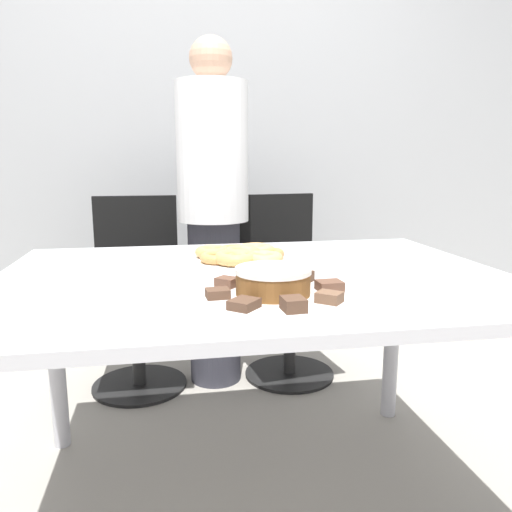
# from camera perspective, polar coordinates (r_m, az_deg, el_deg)

# --- Properties ---
(ground_plane) EXTENTS (12.00, 12.00, 0.00)m
(ground_plane) POSITION_cam_1_polar(r_m,az_deg,el_deg) (1.73, -0.22, -26.60)
(ground_plane) COLOR gray
(wall_back) EXTENTS (8.00, 0.05, 2.60)m
(wall_back) POSITION_cam_1_polar(r_m,az_deg,el_deg) (2.99, -5.77, 15.55)
(wall_back) COLOR #A8AAAD
(wall_back) RESTS_ON ground_plane
(table) EXTENTS (1.43, 1.04, 0.74)m
(table) POSITION_cam_1_polar(r_m,az_deg,el_deg) (1.43, -0.24, -5.30)
(table) COLOR silver
(table) RESTS_ON ground_plane
(person_standing) EXTENTS (0.32, 0.32, 1.59)m
(person_standing) POSITION_cam_1_polar(r_m,az_deg,el_deg) (2.32, -4.90, 5.50)
(person_standing) COLOR #383842
(person_standing) RESTS_ON ground_plane
(office_chair_left) EXTENTS (0.44, 0.44, 0.89)m
(office_chair_left) POSITION_cam_1_polar(r_m,az_deg,el_deg) (2.42, -13.46, -4.64)
(office_chair_left) COLOR black
(office_chair_left) RESTS_ON ground_plane
(office_chair_right) EXTENTS (0.50, 0.50, 0.89)m
(office_chair_right) POSITION_cam_1_polar(r_m,az_deg,el_deg) (2.48, 3.42, -3.97)
(office_chair_right) COLOR black
(office_chair_right) RESTS_ON ground_plane
(plate_cake) EXTENTS (0.37, 0.37, 0.01)m
(plate_cake) POSITION_cam_1_polar(r_m,az_deg,el_deg) (1.16, 2.20, -4.60)
(plate_cake) COLOR white
(plate_cake) RESTS_ON table
(plate_donuts) EXTENTS (0.35, 0.35, 0.01)m
(plate_donuts) POSITION_cam_1_polar(r_m,az_deg,el_deg) (1.56, -1.63, -0.54)
(plate_donuts) COLOR white
(plate_donuts) RESTS_ON table
(frosted_cake) EXTENTS (0.18, 0.18, 0.06)m
(frosted_cake) POSITION_cam_1_polar(r_m,az_deg,el_deg) (1.15, 2.21, -2.84)
(frosted_cake) COLOR brown
(frosted_cake) RESTS_ON plate_cake
(lamington_0) EXTENTS (0.05, 0.06, 0.03)m
(lamington_0) POSITION_cam_1_polar(r_m,az_deg,el_deg) (1.03, 4.30, -5.51)
(lamington_0) COLOR #513828
(lamington_0) RESTS_ON plate_cake
(lamington_1) EXTENTS (0.07, 0.07, 0.02)m
(lamington_1) POSITION_cam_1_polar(r_m,az_deg,el_deg) (1.10, 8.38, -4.68)
(lamington_1) COLOR brown
(lamington_1) RESTS_ON plate_cake
(lamington_2) EXTENTS (0.06, 0.05, 0.02)m
(lamington_2) POSITION_cam_1_polar(r_m,az_deg,el_deg) (1.20, 8.40, -3.37)
(lamington_2) COLOR brown
(lamington_2) RESTS_ON plate_cake
(lamington_3) EXTENTS (0.08, 0.08, 0.03)m
(lamington_3) POSITION_cam_1_polar(r_m,az_deg,el_deg) (1.27, 5.12, -2.39)
(lamington_3) COLOR #513828
(lamington_3) RESTS_ON plate_cake
(lamington_4) EXTENTS (0.05, 0.06, 0.02)m
(lamington_4) POSITION_cam_1_polar(r_m,az_deg,el_deg) (1.28, 0.52, -2.31)
(lamington_4) COLOR #513828
(lamington_4) RESTS_ON plate_cake
(lamington_5) EXTENTS (0.06, 0.06, 0.02)m
(lamington_5) POSITION_cam_1_polar(r_m,az_deg,el_deg) (1.23, -3.34, -2.99)
(lamington_5) COLOR brown
(lamington_5) RESTS_ON plate_cake
(lamington_6) EXTENTS (0.06, 0.05, 0.02)m
(lamington_6) POSITION_cam_1_polar(r_m,az_deg,el_deg) (1.13, -4.40, -4.28)
(lamington_6) COLOR #513828
(lamington_6) RESTS_ON plate_cake
(lamington_7) EXTENTS (0.08, 0.08, 0.02)m
(lamington_7) POSITION_cam_1_polar(r_m,az_deg,el_deg) (1.05, -1.37, -5.50)
(lamington_7) COLOR #513828
(lamington_7) RESTS_ON plate_cake
(donut_0) EXTENTS (0.12, 0.12, 0.04)m
(donut_0) POSITION_cam_1_polar(r_m,az_deg,el_deg) (1.56, -1.63, 0.32)
(donut_0) COLOR tan
(donut_0) RESTS_ON plate_donuts
(donut_1) EXTENTS (0.11, 0.11, 0.03)m
(donut_1) POSITION_cam_1_polar(r_m,az_deg,el_deg) (1.60, -5.00, 0.48)
(donut_1) COLOR tan
(donut_1) RESTS_ON plate_donuts
(donut_2) EXTENTS (0.11, 0.11, 0.03)m
(donut_2) POSITION_cam_1_polar(r_m,az_deg,el_deg) (1.52, -4.37, -0.18)
(donut_2) COLOR #D18E4C
(donut_2) RESTS_ON plate_donuts
(donut_3) EXTENTS (0.13, 0.13, 0.04)m
(donut_3) POSITION_cam_1_polar(r_m,az_deg,el_deg) (1.49, -2.27, -0.21)
(donut_3) COLOR tan
(donut_3) RESTS_ON plate_donuts
(donut_4) EXTENTS (0.11, 0.11, 0.03)m
(donut_4) POSITION_cam_1_polar(r_m,az_deg,el_deg) (1.49, 0.94, -0.25)
(donut_4) COLOR #E5AD66
(donut_4) RESTS_ON plate_donuts
(donut_5) EXTENTS (0.10, 0.10, 0.03)m
(donut_5) POSITION_cam_1_polar(r_m,az_deg,el_deg) (1.57, 1.41, 0.27)
(donut_5) COLOR #C68447
(donut_5) RESTS_ON plate_donuts
(donut_6) EXTENTS (0.12, 0.12, 0.04)m
(donut_6) POSITION_cam_1_polar(r_m,az_deg,el_deg) (1.62, -0.04, 0.67)
(donut_6) COLOR #E5AD66
(donut_6) RESTS_ON plate_donuts
(donut_7) EXTENTS (0.12, 0.12, 0.03)m
(donut_7) POSITION_cam_1_polar(r_m,az_deg,el_deg) (1.63, -2.36, 0.60)
(donut_7) COLOR #C68447
(donut_7) RESTS_ON plate_donuts
(napkin) EXTENTS (0.12, 0.10, 0.01)m
(napkin) POSITION_cam_1_polar(r_m,az_deg,el_deg) (1.51, -13.35, -1.31)
(napkin) COLOR white
(napkin) RESTS_ON table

